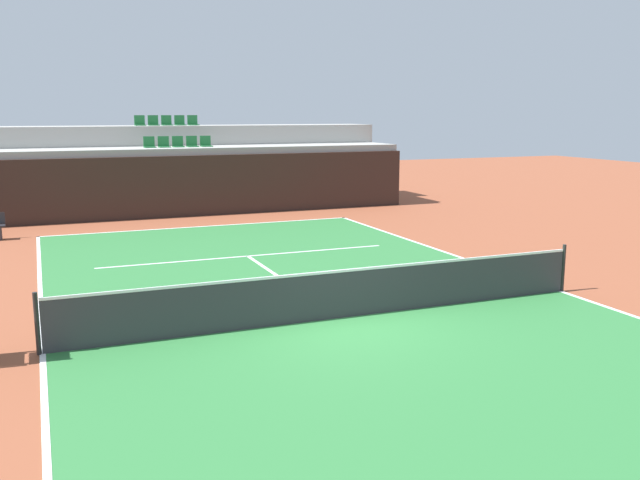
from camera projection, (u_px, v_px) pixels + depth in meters
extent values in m
plane|color=brown|center=(340.00, 318.00, 13.57)|extent=(80.00, 80.00, 0.00)
cube|color=#2D7238|center=(340.00, 318.00, 13.57)|extent=(11.00, 24.00, 0.01)
cube|color=white|center=(204.00, 226.00, 24.44)|extent=(11.00, 0.10, 0.00)
cube|color=white|center=(43.00, 354.00, 11.54)|extent=(0.10, 24.00, 0.00)
cube|color=white|center=(560.00, 291.00, 15.60)|extent=(0.10, 24.00, 0.00)
cube|color=white|center=(248.00, 256.00, 19.39)|extent=(8.26, 0.10, 0.00)
cube|color=white|center=(286.00, 281.00, 16.48)|extent=(0.10, 6.40, 0.00)
cube|color=black|center=(187.00, 186.00, 26.71)|extent=(18.53, 0.30, 2.36)
cube|color=#9E9E99|center=(180.00, 180.00, 27.91)|extent=(18.53, 2.40, 2.62)
cube|color=#9E9E99|center=(169.00, 165.00, 30.02)|extent=(18.53, 2.40, 3.44)
cube|color=#1E6633|center=(150.00, 147.00, 27.25)|extent=(0.44, 0.44, 0.04)
cube|color=#1E6633|center=(149.00, 141.00, 27.39)|extent=(0.44, 0.04, 0.40)
cube|color=#1E6633|center=(164.00, 147.00, 27.46)|extent=(0.44, 0.44, 0.04)
cube|color=#1E6633|center=(163.00, 141.00, 27.60)|extent=(0.44, 0.04, 0.40)
cube|color=#1E6633|center=(179.00, 147.00, 27.67)|extent=(0.44, 0.44, 0.04)
cube|color=#1E6633|center=(178.00, 141.00, 27.81)|extent=(0.44, 0.04, 0.40)
cube|color=#1E6633|center=(193.00, 146.00, 27.88)|extent=(0.44, 0.44, 0.04)
cube|color=#1E6633|center=(192.00, 141.00, 28.03)|extent=(0.44, 0.04, 0.40)
cube|color=#1E6633|center=(207.00, 146.00, 28.10)|extent=(0.44, 0.44, 0.04)
cube|color=#1E6633|center=(205.00, 141.00, 28.24)|extent=(0.44, 0.04, 0.40)
cube|color=#1E6633|center=(140.00, 125.00, 29.28)|extent=(0.44, 0.44, 0.04)
cube|color=#1E6633|center=(139.00, 120.00, 29.42)|extent=(0.44, 0.04, 0.40)
cube|color=#1E6633|center=(154.00, 125.00, 29.49)|extent=(0.44, 0.44, 0.04)
cube|color=#1E6633|center=(153.00, 120.00, 29.64)|extent=(0.44, 0.04, 0.40)
cube|color=#1E6633|center=(167.00, 125.00, 29.71)|extent=(0.44, 0.44, 0.04)
cube|color=#1E6633|center=(166.00, 120.00, 29.85)|extent=(0.44, 0.04, 0.40)
cube|color=#1E6633|center=(180.00, 125.00, 29.92)|extent=(0.44, 0.44, 0.04)
cube|color=#1E6633|center=(179.00, 120.00, 30.06)|extent=(0.44, 0.04, 0.40)
cube|color=#1E6633|center=(193.00, 125.00, 30.13)|extent=(0.44, 0.44, 0.04)
cube|color=#1E6633|center=(192.00, 120.00, 30.27)|extent=(0.44, 0.04, 0.40)
cylinder|color=black|center=(37.00, 324.00, 11.42)|extent=(0.08, 0.08, 1.07)
cylinder|color=black|center=(563.00, 268.00, 15.52)|extent=(0.08, 0.08, 1.07)
cube|color=#333338|center=(340.00, 295.00, 13.48)|extent=(10.90, 0.02, 0.92)
cube|color=white|center=(340.00, 271.00, 13.40)|extent=(10.90, 0.04, 0.05)
cube|color=#2D2D33|center=(1.00, 234.00, 21.80)|extent=(0.06, 0.06, 0.42)
cube|color=#2D2D33|center=(1.00, 232.00, 22.06)|extent=(0.06, 0.06, 0.42)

